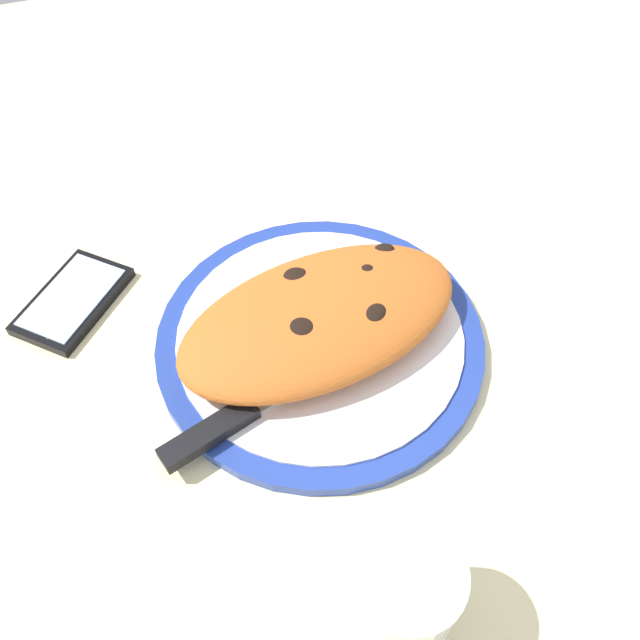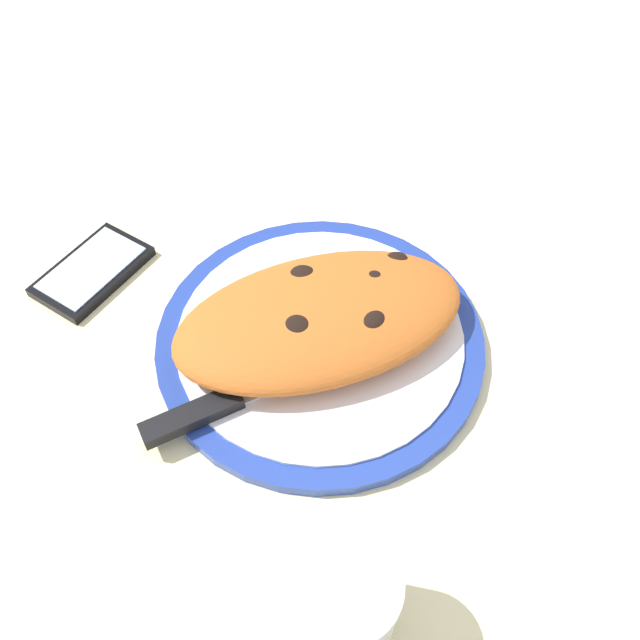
# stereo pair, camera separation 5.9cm
# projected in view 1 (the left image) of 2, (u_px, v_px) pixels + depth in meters

# --- Properties ---
(ground_plane) EXTENTS (1.50, 1.50, 0.03)m
(ground_plane) POSITION_uv_depth(u_px,v_px,m) (320.00, 353.00, 0.63)
(ground_plane) COLOR beige
(plate) EXTENTS (0.30, 0.30, 0.02)m
(plate) POSITION_uv_depth(u_px,v_px,m) (320.00, 339.00, 0.61)
(plate) COLOR #233D99
(plate) RESTS_ON ground_plane
(calzone) EXTENTS (0.28, 0.18, 0.05)m
(calzone) POSITION_uv_depth(u_px,v_px,m) (316.00, 317.00, 0.59)
(calzone) COLOR #C16023
(calzone) RESTS_ON plate
(fork) EXTENTS (0.17, 0.02, 0.00)m
(fork) POSITION_uv_depth(u_px,v_px,m) (295.00, 289.00, 0.63)
(fork) COLOR silver
(fork) RESTS_ON plate
(knife) EXTENTS (0.21, 0.08, 0.01)m
(knife) POSITION_uv_depth(u_px,v_px,m) (242.00, 413.00, 0.55)
(knife) COLOR silver
(knife) RESTS_ON plate
(smartphone) EXTENTS (0.12, 0.13, 0.01)m
(smartphone) POSITION_uv_depth(u_px,v_px,m) (73.00, 300.00, 0.64)
(smartphone) COLOR black
(smartphone) RESTS_ON ground_plane
(water_glass) EXTENTS (0.07, 0.07, 0.09)m
(water_glass) POSITION_uv_depth(u_px,v_px,m) (401.00, 599.00, 0.44)
(water_glass) COLOR silver
(water_glass) RESTS_ON ground_plane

